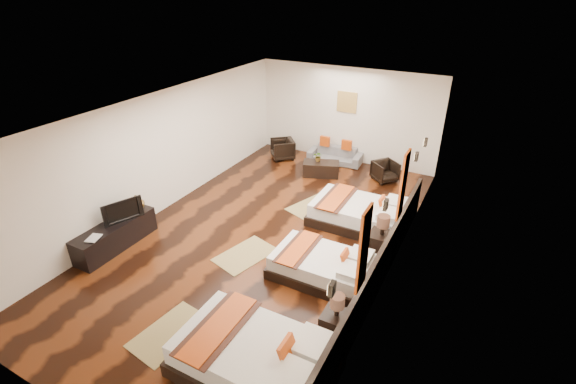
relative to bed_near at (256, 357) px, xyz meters
The scene contains 30 objects.
floor 3.56m from the bed_near, 118.61° to the left, with size 5.50×9.50×0.01m, color black.
ceiling 4.34m from the bed_near, 118.61° to the left, with size 5.50×9.50×0.01m, color white.
back_wall 8.12m from the bed_near, 102.19° to the left, with size 5.50×0.01×2.80m, color silver.
left_wall 5.54m from the bed_near, 145.01° to the left, with size 0.01×9.50×2.80m, color silver.
right_wall 3.47m from the bed_near, 71.34° to the left, with size 0.01×9.50×2.80m, color silver.
headboard_panel 2.53m from the bed_near, 66.39° to the left, with size 0.08×6.60×0.90m, color black.
bed_near is the anchor object (origin of this frame).
bed_mid 2.37m from the bed_near, 90.11° to the left, with size 1.87×1.17×0.71m.
bed_far 4.46m from the bed_near, 90.02° to the left, with size 2.14×1.35×0.82m.
nightstand_a 1.34m from the bed_near, 56.21° to the left, with size 0.42×0.42×0.83m.
nightstand_b 3.58m from the bed_near, 77.95° to the left, with size 0.47×0.47×0.94m.
jute_mat_near 1.62m from the bed_near, behind, with size 0.75×1.20×0.01m, color olive.
jute_mat_mid 2.82m from the bed_near, 126.61° to the left, with size 0.75×1.20×0.01m, color olive.
jute_mat_far 4.86m from the bed_near, 105.38° to the left, with size 0.75×1.20×0.01m, color olive.
tv_console 4.38m from the bed_near, 163.31° to the left, with size 0.50×1.80×0.55m, color black.
tv 4.43m from the bed_near, 160.27° to the left, with size 0.82×0.11×0.47m, color black.
book 4.26m from the bed_near, behind, with size 0.22×0.30×0.03m, color black.
figurine 4.64m from the bed_near, 155.27° to the left, with size 0.32×0.32×0.33m, color brown.
sofa 7.73m from the bed_near, 103.80° to the left, with size 1.61×0.63×0.47m, color slate.
armchair_left 7.80m from the bed_near, 115.80° to the left, with size 0.66×0.68×0.62m, color black.
armchair_right 6.97m from the bed_near, 91.21° to the left, with size 0.59×0.61×0.56m, color black.
coffee_table 6.71m from the bed_near, 105.94° to the left, with size 1.00×0.50×0.40m, color black.
table_plant 6.78m from the bed_near, 106.75° to the left, with size 0.25×0.22×0.28m, color #265C1E.
orange_panel_a 2.13m from the bed_near, 49.64° to the left, with size 0.04×0.40×1.30m, color #D86014.
orange_panel_b 3.83m from the bed_near, 73.19° to the left, with size 0.04×0.40×1.30m, color #D86014.
sconce_near 1.86m from the bed_near, ahead, with size 0.07×0.12×0.18m.
sconce_mid 2.97m from the bed_near, 66.50° to the left, with size 0.07×0.12×0.18m.
sconce_far 4.88m from the bed_near, 77.43° to the left, with size 0.07×0.12×0.18m.
sconce_lounge 5.72m from the bed_near, 79.47° to the left, with size 0.07×0.12×0.18m.
gold_artwork 8.17m from the bed_near, 102.22° to the left, with size 0.60×0.04×0.60m, color #AD873F.
Camera 1 is at (3.94, -6.39, 4.97)m, focal length 25.33 mm.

